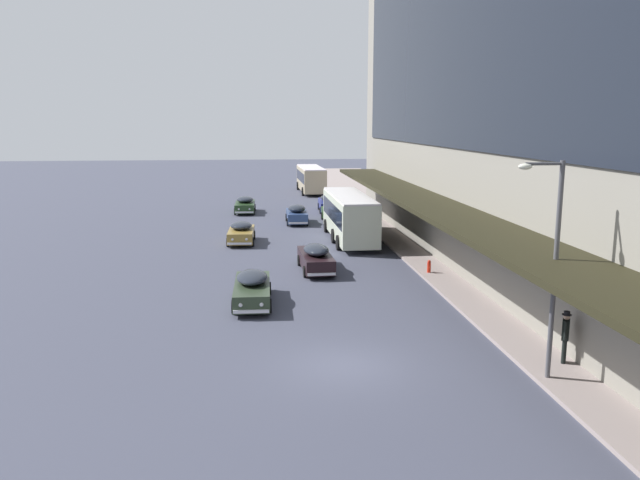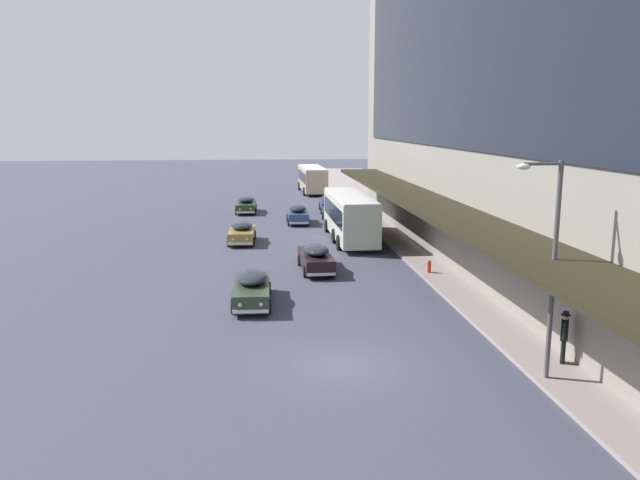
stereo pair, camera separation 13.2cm
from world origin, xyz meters
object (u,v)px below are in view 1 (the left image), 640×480
object	(u,v)px
transit_bus_kerbside_rear	(349,214)
fire_hydrant	(429,266)
street_lamp	(551,255)
sedan_lead_mid	(316,258)
sedan_trailing_near	(252,288)
sedan_lead_near	(241,233)
sedan_second_mid	(297,214)
pedestrian_at_kerb	(565,334)
sedan_trailing_mid	(333,213)
transit_bus_kerbside_front	(311,178)
sedan_oncoming_rear	(328,203)
sedan_far_back	(245,205)

from	to	relation	value
transit_bus_kerbside_rear	fire_hydrant	xyz separation A→B (m)	(2.85, -10.60, -1.39)
street_lamp	sedan_lead_mid	bearing A→B (deg)	109.99
sedan_trailing_near	sedan_lead_mid	bearing A→B (deg)	59.41
sedan_lead_near	sedan_second_mid	distance (m)	9.20
pedestrian_at_kerb	street_lamp	distance (m)	3.53
sedan_trailing_mid	fire_hydrant	bearing A→B (deg)	-81.34
transit_bus_kerbside_rear	sedan_second_mid	distance (m)	8.63
sedan_lead_mid	sedan_trailing_near	world-z (taller)	sedan_lead_mid
transit_bus_kerbside_front	sedan_lead_near	xyz separation A→B (m)	(-7.78, -30.74, -1.04)
transit_bus_kerbside_rear	sedan_oncoming_rear	world-z (taller)	transit_bus_kerbside_rear
sedan_oncoming_rear	sedan_second_mid	world-z (taller)	sedan_oncoming_rear
sedan_far_back	sedan_trailing_near	distance (m)	29.76
sedan_trailing_near	street_lamp	size ratio (longest dim) A/B	0.71
sedan_lead_near	street_lamp	size ratio (longest dim) A/B	0.62
sedan_far_back	sedan_second_mid	distance (m)	8.03
sedan_oncoming_rear	street_lamp	bearing A→B (deg)	-86.65
transit_bus_kerbside_front	sedan_far_back	distance (m)	17.74
sedan_trailing_mid	sedan_trailing_near	size ratio (longest dim) A/B	0.93
transit_bus_kerbside_rear	sedan_trailing_mid	size ratio (longest dim) A/B	2.29
sedan_second_mid	sedan_far_back	bearing A→B (deg)	122.92
sedan_oncoming_rear	street_lamp	world-z (taller)	street_lamp
sedan_trailing_mid	sedan_trailing_near	bearing A→B (deg)	-106.26
transit_bus_kerbside_front	pedestrian_at_kerb	world-z (taller)	transit_bus_kerbside_front
transit_bus_kerbside_rear	sedan_oncoming_rear	size ratio (longest dim) A/B	2.12
sedan_trailing_mid	sedan_lead_mid	bearing A→B (deg)	-100.59
transit_bus_kerbside_front	sedan_trailing_mid	world-z (taller)	transit_bus_kerbside_front
fire_hydrant	transit_bus_kerbside_rear	bearing A→B (deg)	105.07
sedan_oncoming_rear	fire_hydrant	bearing A→B (deg)	-84.06
sedan_trailing_near	fire_hydrant	size ratio (longest dim) A/B	7.14
fire_hydrant	sedan_second_mid	bearing A→B (deg)	108.09
sedan_oncoming_rear	pedestrian_at_kerb	bearing A→B (deg)	-84.64
sedan_far_back	pedestrian_at_kerb	distance (m)	40.29
sedan_trailing_near	sedan_far_back	bearing A→B (deg)	91.26
sedan_far_back	sedan_lead_near	world-z (taller)	sedan_far_back
sedan_far_back	sedan_oncoming_rear	world-z (taller)	sedan_oncoming_rear
sedan_oncoming_rear	pedestrian_at_kerb	size ratio (longest dim) A/B	2.69
transit_bus_kerbside_front	fire_hydrant	world-z (taller)	transit_bus_kerbside_front
sedan_second_mid	sedan_trailing_near	bearing A→B (deg)	-99.15
sedan_far_back	sedan_lead_mid	distance (m)	24.04
sedan_lead_near	fire_hydrant	size ratio (longest dim) A/B	6.24
transit_bus_kerbside_front	sedan_trailing_near	distance (m)	46.27
sedan_second_mid	fire_hydrant	world-z (taller)	sedan_second_mid
sedan_lead_near	street_lamp	xyz separation A→B (m)	(10.22, -25.00, 3.53)
sedan_lead_near	sedan_oncoming_rear	bearing A→B (deg)	61.79
transit_bus_kerbside_rear	street_lamp	world-z (taller)	street_lamp
sedan_oncoming_rear	sedan_second_mid	distance (m)	7.52
sedan_trailing_mid	sedan_oncoming_rear	world-z (taller)	sedan_oncoming_rear
sedan_trailing_near	fire_hydrant	distance (m)	10.74
sedan_lead_near	sedan_trailing_mid	bearing A→B (deg)	48.29
sedan_trailing_mid	sedan_second_mid	xyz separation A→B (m)	(-3.15, -0.51, 0.01)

